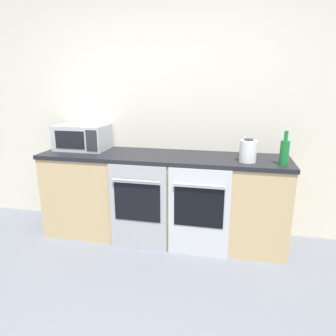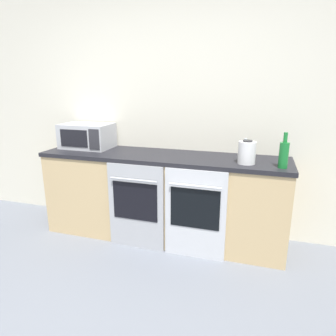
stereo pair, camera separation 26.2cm
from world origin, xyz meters
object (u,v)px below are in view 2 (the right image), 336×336
(microwave, at_px, (87,136))
(bottle_clear, at_px, (245,150))
(bottle_green, at_px, (284,154))
(oven_left, at_px, (136,207))
(oven_right, at_px, (195,214))
(kettle, at_px, (247,152))

(microwave, height_order, bottle_clear, microwave)
(microwave, bearing_deg, bottle_green, -7.09)
(bottle_green, distance_m, bottle_clear, 0.42)
(microwave, xyz_separation_m, bottle_clear, (1.69, 0.02, -0.06))
(oven_left, bearing_deg, bottle_clear, 23.09)
(oven_left, xyz_separation_m, microwave, (-0.73, 0.39, 0.59))
(bottle_green, bearing_deg, oven_left, -173.67)
(oven_right, distance_m, bottle_clear, 0.77)
(microwave, height_order, kettle, microwave)
(bottle_green, bearing_deg, oven_right, -168.57)
(oven_right, distance_m, bottle_green, 0.92)
(bottle_clear, bearing_deg, bottle_green, -39.18)
(microwave, height_order, bottle_green, bottle_green)
(kettle, bearing_deg, oven_left, -168.61)
(microwave, bearing_deg, oven_right, -16.73)
(oven_right, height_order, kettle, kettle)
(bottle_clear, bearing_deg, oven_right, -132.84)
(bottle_clear, distance_m, kettle, 0.21)
(microwave, xyz_separation_m, bottle_green, (2.02, -0.25, -0.01))
(microwave, xyz_separation_m, kettle, (1.72, -0.19, -0.03))
(oven_left, xyz_separation_m, bottle_green, (1.29, 0.14, 0.58))
(bottle_green, relative_size, kettle, 1.44)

